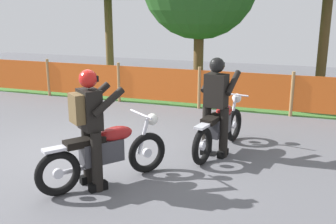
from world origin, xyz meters
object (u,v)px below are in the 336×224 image
object	(u,v)px
motorcycle_lead	(106,153)
rider_trailing	(216,103)
motorcycle_trailing	(220,127)
rider_lead	(90,123)

from	to	relation	value
motorcycle_lead	rider_trailing	bearing A→B (deg)	-0.32
motorcycle_trailing	rider_trailing	xyz separation A→B (m)	(-0.04, -0.19, 0.46)
rider_lead	rider_trailing	size ratio (longest dim) A/B	1.00
motorcycle_lead	rider_trailing	xyz separation A→B (m)	(1.23, 1.64, 0.45)
motorcycle_trailing	rider_trailing	world-z (taller)	rider_trailing
motorcycle_trailing	rider_lead	size ratio (longest dim) A/B	1.17
rider_lead	rider_trailing	xyz separation A→B (m)	(1.36, 1.81, -0.03)
rider_lead	rider_trailing	bearing A→B (deg)	-0.24
motorcycle_lead	rider_lead	distance (m)	0.53
motorcycle_lead	rider_trailing	distance (m)	2.10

